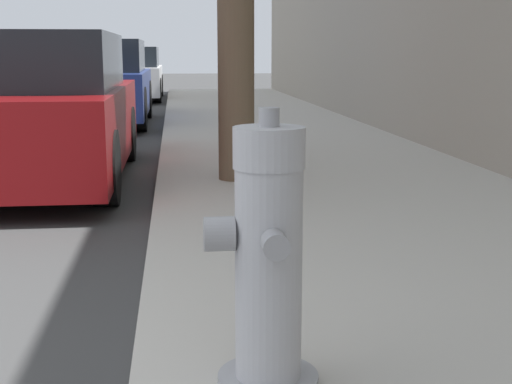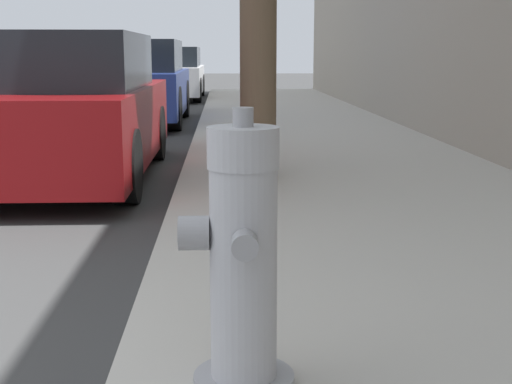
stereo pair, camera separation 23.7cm
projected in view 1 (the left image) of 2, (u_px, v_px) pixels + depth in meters
name	position (u px, v px, depth m)	size (l,w,h in m)	color
fire_hydrant	(267.00, 262.00, 2.35)	(0.38, 0.39, 0.94)	#97979C
parked_car_near	(34.00, 111.00, 6.74)	(1.73, 3.95, 1.40)	maroon
parked_car_mid	(97.00, 84.00, 12.12)	(1.73, 3.92, 1.43)	navy
parked_car_far	(127.00, 74.00, 18.56)	(1.80, 4.40, 1.35)	silver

